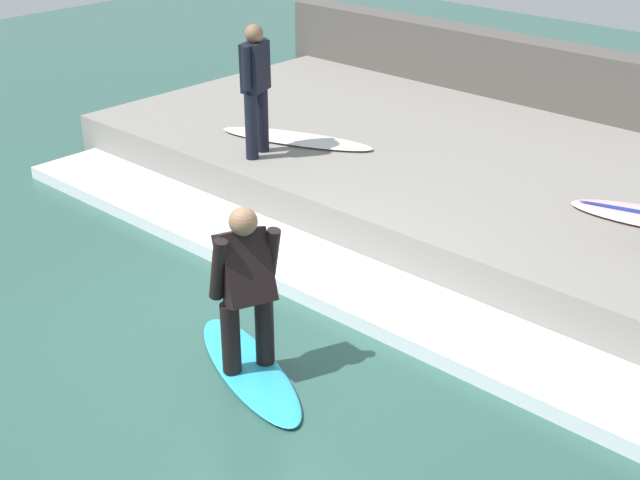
# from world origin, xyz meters

# --- Properties ---
(ground_plane) EXTENTS (28.00, 28.00, 0.00)m
(ground_plane) POSITION_xyz_m (0.00, 0.00, 0.00)
(ground_plane) COLOR #2D564C
(concrete_ledge) EXTENTS (4.40, 10.35, 0.55)m
(concrete_ledge) POSITION_xyz_m (3.98, 0.00, 0.27)
(concrete_ledge) COLOR gray
(concrete_ledge) RESTS_ON ground_plane
(back_wall) EXTENTS (0.50, 10.87, 1.40)m
(back_wall) POSITION_xyz_m (6.43, 0.00, 0.70)
(back_wall) COLOR #544F49
(back_wall) RESTS_ON ground_plane
(wave_foam_crest) EXTENTS (0.96, 9.83, 0.15)m
(wave_foam_crest) POSITION_xyz_m (1.30, 0.00, 0.07)
(wave_foam_crest) COLOR silver
(wave_foam_crest) RESTS_ON ground_plane
(surfboard_riding) EXTENTS (1.09, 1.83, 0.06)m
(surfboard_riding) POSITION_xyz_m (-0.28, -0.30, 0.03)
(surfboard_riding) COLOR #2DADD1
(surfboard_riding) RESTS_ON ground_plane
(surfer_riding) EXTENTS (0.52, 0.55, 1.43)m
(surfer_riding) POSITION_xyz_m (-0.28, -0.30, 0.85)
(surfer_riding) COLOR black
(surfer_riding) RESTS_ON surfboard_riding
(surfer_waiting_far) EXTENTS (0.50, 0.32, 1.54)m
(surfer_waiting_far) POSITION_xyz_m (2.36, 2.34, 1.41)
(surfer_waiting_far) COLOR black
(surfer_waiting_far) RESTS_ON concrete_ledge
(surfboard_waiting_far) EXTENTS (1.12, 2.05, 0.06)m
(surfboard_waiting_far) POSITION_xyz_m (3.01, 2.34, 0.58)
(surfboard_waiting_far) COLOR white
(surfboard_waiting_far) RESTS_ON concrete_ledge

